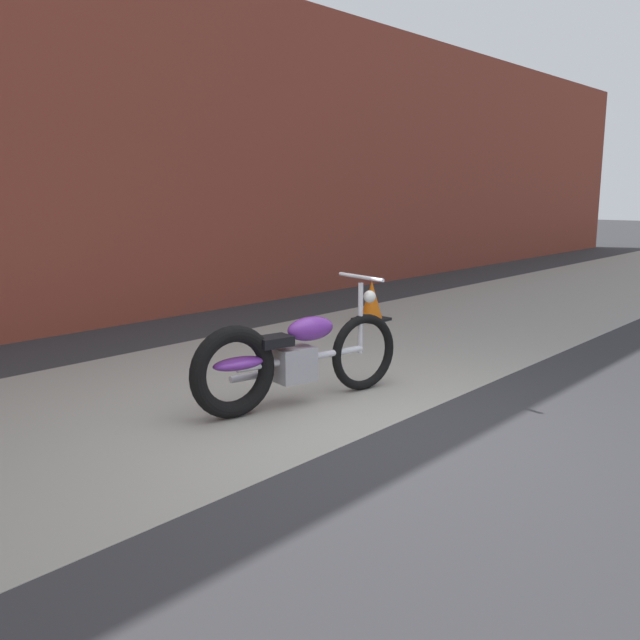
# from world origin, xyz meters

# --- Properties ---
(ground_plane) EXTENTS (80.00, 80.00, 0.00)m
(ground_plane) POSITION_xyz_m (0.00, 0.00, 0.00)
(ground_plane) COLOR #2D2D30
(sidewalk_slab) EXTENTS (36.00, 3.50, 0.01)m
(sidewalk_slab) POSITION_xyz_m (0.00, 1.75, 0.00)
(sidewalk_slab) COLOR gray
(sidewalk_slab) RESTS_ON ground
(brick_building_wall) EXTENTS (36.00, 0.50, 4.70)m
(brick_building_wall) POSITION_xyz_m (0.00, 5.20, 2.35)
(brick_building_wall) COLOR brown
(brick_building_wall) RESTS_ON ground
(motorcycle_purple) EXTENTS (1.98, 0.72, 1.03)m
(motorcycle_purple) POSITION_xyz_m (-0.03, 0.92, 0.40)
(motorcycle_purple) COLOR black
(motorcycle_purple) RESTS_ON ground
(traffic_cone) EXTENTS (0.40, 0.40, 0.55)m
(traffic_cone) POSITION_xyz_m (3.41, 2.69, 0.25)
(traffic_cone) COLOR orange
(traffic_cone) RESTS_ON ground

